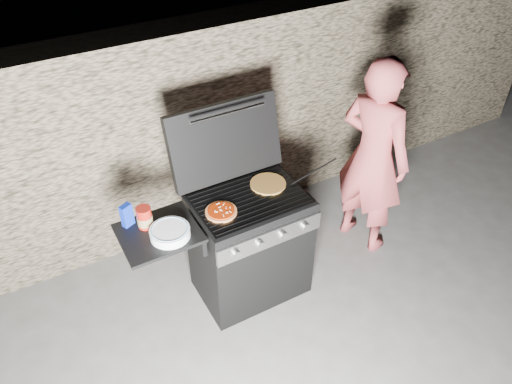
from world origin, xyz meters
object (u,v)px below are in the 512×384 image
person (373,158)px  gas_grill (220,257)px  sauce_jar (145,217)px  pizza_topped (221,211)px

person → gas_grill: bearing=76.1°
gas_grill → sauce_jar: 0.71m
sauce_jar → person: person is taller
gas_grill → sauce_jar: sauce_jar is taller
gas_grill → person: 1.44m
sauce_jar → person: 1.86m
pizza_topped → person: person is taller
pizza_topped → person: size_ratio=0.13×
gas_grill → person: (1.39, 0.04, 0.40)m
pizza_topped → person: bearing=3.1°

